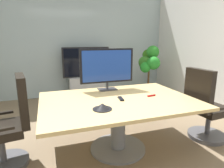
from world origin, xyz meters
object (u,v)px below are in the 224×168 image
Objects in this scene: office_chair_left at (9,129)px; wall_display_unit at (87,81)px; tv_monitor at (107,67)px; remote_control at (121,99)px; potted_plant at (149,66)px; office_chair_right at (205,110)px; conference_phone at (102,107)px; conference_table at (118,111)px.

office_chair_left is 0.83× the size of wall_display_unit.
tv_monitor reaches higher than remote_control.
tv_monitor is at bearing -92.67° from wall_display_unit.
office_chair_left is 3.64m from potted_plant.
office_chair_left is 1.00× the size of office_chair_right.
office_chair_right is 1.67m from conference_phone.
wall_display_unit is 0.97× the size of potted_plant.
office_chair_left reaches higher than conference_phone.
tv_monitor reaches higher than conference_table.
remote_control is (-1.64, -2.15, -0.10)m from potted_plant.
wall_display_unit is at bearing 87.56° from conference_table.
office_chair_right is at bearing 4.99° from conference_phone.
potted_plant reaches higher than office_chair_right.
office_chair_right is at bearing -6.65° from conference_table.
tv_monitor is at bearing 68.78° from conference_phone.
tv_monitor is 0.64m from remote_control.
conference_table is at bearing 156.98° from remote_control.
office_chair_right is 4.95× the size of conference_phone.
wall_display_unit is at bearing 18.91° from office_chair_right.
conference_table is 0.17m from remote_control.
conference_table is 1.81× the size of office_chair_left.
office_chair_right reaches higher than conference_phone.
potted_plant is at bearing 44.27° from tv_monitor.
conference_table is 0.74m from tv_monitor.
conference_table is 1.81× the size of office_chair_right.
office_chair_right is at bearing 75.34° from office_chair_left.
office_chair_left is 6.41× the size of remote_control.
office_chair_right is at bearing -98.42° from potted_plant.
remote_control is at bearing -88.29° from tv_monitor.
potted_plant is at bearing -13.28° from office_chair_right.
remote_control is (0.03, -0.02, 0.17)m from conference_table.
conference_table is 2.35× the size of tv_monitor.
office_chair_right is 0.83× the size of wall_display_unit.
wall_display_unit is at bearing 87.33° from tv_monitor.
wall_display_unit is at bearing 141.06° from office_chair_left.
conference_phone is at bearing -98.11° from wall_display_unit.
conference_table is 8.98× the size of conference_phone.
remote_control is at bearing 40.01° from conference_phone.
office_chair_left reaches higher than remote_control.
tv_monitor is at bearing 98.00° from office_chair_left.
potted_plant is at bearing 51.96° from conference_table.
tv_monitor is 4.94× the size of remote_control.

